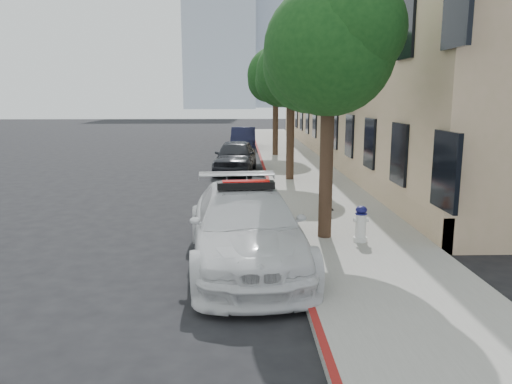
{
  "coord_description": "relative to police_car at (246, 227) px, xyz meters",
  "views": [
    {
      "loc": [
        0.99,
        -12.89,
        3.3
      ],
      "look_at": [
        1.37,
        -1.02,
        1.0
      ],
      "focal_mm": 35.0,
      "sensor_mm": 36.0,
      "label": 1
    }
  ],
  "objects": [
    {
      "name": "parked_car_mid",
      "position": [
        -0.31,
        12.15,
        -0.07
      ],
      "size": [
        2.05,
        4.27,
        1.41
      ],
      "primitive_type": "imported",
      "rotation": [
        0.0,
        0.0,
        -0.1
      ],
      "color": "#212329",
      "rests_on": "ground"
    },
    {
      "name": "fire_hydrant",
      "position": [
        2.52,
        1.04,
        -0.24
      ],
      "size": [
        0.33,
        0.31,
        0.8
      ],
      "rotation": [
        0.0,
        0.0,
        -0.04
      ],
      "color": "silver",
      "rests_on": "sidewalk"
    },
    {
      "name": "parked_car_far",
      "position": [
        0.1,
        21.41,
        -0.08
      ],
      "size": [
        1.54,
        4.24,
        1.39
      ],
      "primitive_type": "imported",
      "rotation": [
        0.0,
        0.0,
        -0.02
      ],
      "color": "black",
      "rests_on": "ground"
    },
    {
      "name": "tree_mid",
      "position": [
        1.83,
        9.43,
        3.39
      ],
      "size": [
        2.77,
        2.64,
        5.43
      ],
      "color": "black",
      "rests_on": "sidewalk"
    },
    {
      "name": "tree_near",
      "position": [
        1.83,
        1.43,
        3.5
      ],
      "size": [
        2.92,
        2.82,
        5.62
      ],
      "color": "black",
      "rests_on": "sidewalk"
    },
    {
      "name": "tree_far",
      "position": [
        1.83,
        17.43,
        3.61
      ],
      "size": [
        3.1,
        3.0,
        5.81
      ],
      "color": "black",
      "rests_on": "sidewalk"
    },
    {
      "name": "traffic_cone",
      "position": [
        2.32,
        4.16,
        -0.32
      ],
      "size": [
        0.34,
        0.34,
        0.61
      ],
      "rotation": [
        0.0,
        0.0,
        0.06
      ],
      "color": "black",
      "rests_on": "sidewalk"
    },
    {
      "name": "building",
      "position": [
        8.1,
        18.44,
        4.23
      ],
      "size": [
        8.0,
        36.0,
        10.0
      ],
      "primitive_type": "cube",
      "color": "tan",
      "rests_on": "ground"
    },
    {
      "name": "curb_strip",
      "position": [
        0.96,
        13.44,
        -0.7
      ],
      "size": [
        0.12,
        50.0,
        0.15
      ],
      "primitive_type": "cube",
      "color": "maroon",
      "rests_on": "ground"
    },
    {
      "name": "sidewalk",
      "position": [
        2.5,
        13.44,
        -0.7
      ],
      "size": [
        3.2,
        50.0,
        0.15
      ],
      "primitive_type": "cube",
      "color": "gray",
      "rests_on": "ground"
    },
    {
      "name": "tower_right",
      "position": [
        7.9,
        138.44,
        21.23
      ],
      "size": [
        14.0,
        14.0,
        44.0
      ],
      "primitive_type": "cube",
      "color": "#9EA8B7",
      "rests_on": "ground"
    },
    {
      "name": "police_car",
      "position": [
        0.0,
        0.0,
        0.0
      ],
      "size": [
        2.57,
        5.47,
        1.69
      ],
      "rotation": [
        0.0,
        0.0,
        0.08
      ],
      "color": "white",
      "rests_on": "ground"
    },
    {
      "name": "ground",
      "position": [
        -1.1,
        3.44,
        -0.77
      ],
      "size": [
        120.0,
        120.0,
        0.0
      ],
      "primitive_type": "plane",
      "color": "black",
      "rests_on": "ground"
    }
  ]
}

